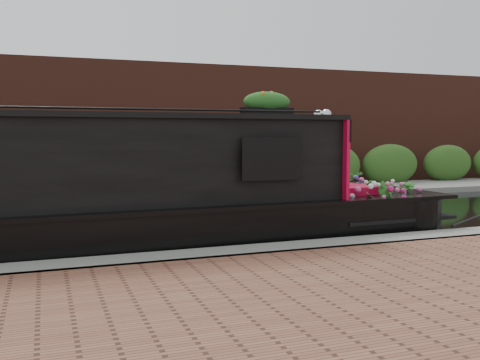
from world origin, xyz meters
name	(u,v)px	position (x,y,z in m)	size (l,w,h in m)	color
ground	(166,228)	(0.00, 0.00, 0.00)	(80.00, 80.00, 0.00)	black
near_bank_coping	(221,270)	(0.00, -3.30, 0.00)	(40.00, 0.60, 0.50)	gray
far_bank_path	(132,202)	(0.00, 4.20, 0.00)	(40.00, 2.40, 0.34)	slate
far_hedge	(127,198)	(0.00, 5.10, 0.00)	(40.00, 1.10, 2.80)	#2C531B
far_brick_wall	(117,190)	(0.00, 7.20, 0.00)	(40.00, 1.00, 8.00)	#55281D
narrowboat	(78,203)	(-1.69, -1.94, 0.79)	(11.43, 2.29, 2.66)	black
rope_fender	(423,222)	(4.33, -1.94, 0.17)	(0.34, 0.34, 0.36)	olive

